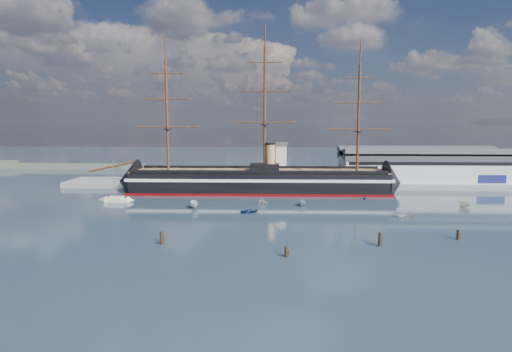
{
  "coord_description": "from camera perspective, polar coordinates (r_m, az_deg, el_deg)",
  "views": [
    {
      "loc": [
        1.05,
        -88.32,
        24.46
      ],
      "look_at": [
        -4.71,
        35.0,
        9.0
      ],
      "focal_mm": 30.0,
      "sensor_mm": 36.0,
      "label": 1
    }
  ],
  "objects": [
    {
      "name": "motorboat_f",
      "position": [
        138.66,
        26.08,
        -3.76
      ],
      "size": [
        6.09,
        3.32,
        2.31
      ],
      "primitive_type": "imported",
      "rotation": [
        0.0,
        0.0,
        0.22
      ],
      "color": "silver",
      "rests_on": "ground"
    },
    {
      "name": "warship",
      "position": [
        149.92,
        -0.27,
        -0.69
      ],
      "size": [
        112.98,
        17.35,
        53.94
      ],
      "rotation": [
        0.0,
        0.0,
        0.01
      ],
      "color": "black",
      "rests_on": "ground"
    },
    {
      "name": "ground",
      "position": [
        130.64,
        2.17,
        -3.66
      ],
      "size": [
        600.0,
        600.0,
        0.0
      ],
      "primitive_type": "plane",
      "color": "#26343F",
      "rests_on": "ground"
    },
    {
      "name": "piling_near_mid",
      "position": [
        79.98,
        4.04,
        -10.69
      ],
      "size": [
        0.64,
        0.64,
        2.68
      ],
      "primitive_type": "cylinder",
      "color": "black",
      "rests_on": "ground"
    },
    {
      "name": "piling_far_right",
      "position": [
        100.36,
        25.31,
        -7.67
      ],
      "size": [
        0.64,
        0.64,
        2.83
      ],
      "primitive_type": "cylinder",
      "color": "black",
      "rests_on": "ground"
    },
    {
      "name": "quay",
      "position": [
        166.37,
        5.73,
        -1.35
      ],
      "size": [
        180.0,
        18.0,
        2.0
      ],
      "primitive_type": "cube",
      "color": "slate",
      "rests_on": "ground"
    },
    {
      "name": "sailboat",
      "position": [
        139.49,
        -18.1,
        -2.97
      ],
      "size": [
        8.38,
        3.43,
        13.02
      ],
      "rotation": [
        0.0,
        0.0,
        -0.13
      ],
      "color": "beige",
      "rests_on": "ground"
    },
    {
      "name": "motorboat_g",
      "position": [
        141.38,
        14.24,
        -3.05
      ],
      "size": [
        3.39,
        1.65,
        1.21
      ],
      "primitive_type": "imported",
      "rotation": [
        0.0,
        0.0,
        0.07
      ],
      "color": "navy",
      "rests_on": "ground"
    },
    {
      "name": "motorboat_b",
      "position": [
        117.16,
        -0.82,
        -4.91
      ],
      "size": [
        2.51,
        3.46,
        1.5
      ],
      "primitive_type": "imported",
      "rotation": [
        0.0,
        0.0,
        2.0
      ],
      "color": "navy",
      "rests_on": "ground"
    },
    {
      "name": "shoreline",
      "position": [
        264.73,
        -29.35,
        1.23
      ],
      "size": [
        120.0,
        10.0,
        4.0
      ],
      "color": "#3F4C38",
      "rests_on": "ground"
    },
    {
      "name": "piling_near_right",
      "position": [
        89.77,
        16.15,
        -8.96
      ],
      "size": [
        0.64,
        0.64,
        3.52
      ],
      "primitive_type": "cylinder",
      "color": "black",
      "rests_on": "ground"
    },
    {
      "name": "motorboat_e",
      "position": [
        118.15,
        19.13,
        -5.21
      ],
      "size": [
        1.51,
        2.83,
        1.25
      ],
      "primitive_type": "imported",
      "rotation": [
        0.0,
        0.0,
        1.4
      ],
      "color": "silver",
      "rests_on": "ground"
    },
    {
      "name": "motorboat_c",
      "position": [
        127.74,
        6.22,
        -3.94
      ],
      "size": [
        5.28,
        3.43,
        1.98
      ],
      "primitive_type": "imported",
      "rotation": [
        0.0,
        0.0,
        -0.36
      ],
      "color": "slate",
      "rests_on": "ground"
    },
    {
      "name": "quay_tower",
      "position": [
        162.0,
        3.36,
        1.92
      ],
      "size": [
        5.0,
        5.0,
        15.0
      ],
      "color": "silver",
      "rests_on": "ground"
    },
    {
      "name": "motorboat_d",
      "position": [
        129.82,
        0.79,
        -3.72
      ],
      "size": [
        5.96,
        5.11,
        2.04
      ],
      "primitive_type": "imported",
      "rotation": [
        0.0,
        0.0,
        0.59
      ],
      "color": "beige",
      "rests_on": "ground"
    },
    {
      "name": "warehouse",
      "position": [
        178.46,
        21.28,
        1.35
      ],
      "size": [
        63.0,
        21.0,
        11.6
      ],
      "color": "#B7BABC",
      "rests_on": "ground"
    },
    {
      "name": "piling_near_left",
      "position": [
        89.5,
        -12.48,
        -8.9
      ],
      "size": [
        0.64,
        0.64,
        3.38
      ],
      "primitive_type": "cylinder",
      "color": "black",
      "rests_on": "ground"
    },
    {
      "name": "motorboat_a",
      "position": [
        124.13,
        -8.23,
        -4.3
      ],
      "size": [
        6.98,
        3.89,
        2.64
      ],
      "primitive_type": "imported",
      "rotation": [
        0.0,
        0.0,
        0.24
      ],
      "color": "white",
      "rests_on": "ground"
    }
  ]
}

